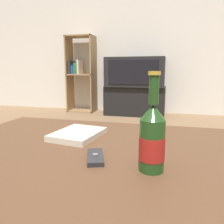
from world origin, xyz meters
name	(u,v)px	position (x,y,z in m)	size (l,w,h in m)	color
back_wall	(153,32)	(0.00, 3.02, 1.30)	(8.00, 0.05, 2.60)	silver
coffee_table	(84,165)	(0.00, 0.00, 0.37)	(1.12, 0.86, 0.42)	brown
tv_stand	(135,101)	(-0.23, 2.74, 0.22)	(0.93, 0.42, 0.45)	black
television	(136,72)	(-0.23, 2.74, 0.67)	(0.88, 0.51, 0.44)	black
bookshelf	(80,73)	(-1.17, 2.81, 0.65)	(0.45, 0.30, 1.25)	#99754C
beer_bottle	(152,138)	(0.24, -0.09, 0.51)	(0.07, 0.07, 0.27)	#1E4219
cell_phone	(95,157)	(0.06, -0.06, 0.43)	(0.09, 0.13, 0.02)	#232328
table_book	(78,134)	(-0.08, 0.14, 0.43)	(0.20, 0.24, 0.02)	beige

